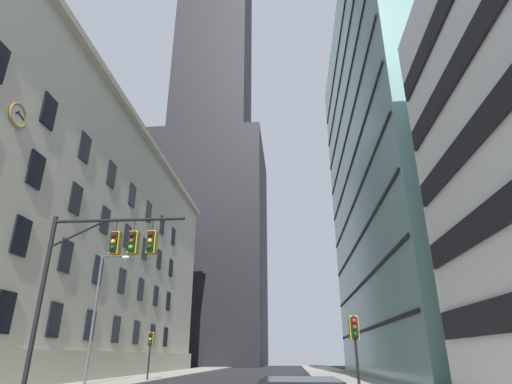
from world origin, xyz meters
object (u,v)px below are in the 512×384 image
object	(u,v)px
traffic_light_near_right	(354,332)
traffic_light_far_left	(151,342)
traffic_signal_mast	(105,260)
street_lamppost	(99,305)

from	to	relation	value
traffic_light_near_right	traffic_light_far_left	size ratio (longest dim) A/B	0.98
traffic_signal_mast	street_lamppost	xyz separation A→B (m)	(-4.84, 10.34, -0.70)
traffic_light_far_left	street_lamppost	size ratio (longest dim) A/B	0.41
traffic_signal_mast	traffic_light_far_left	size ratio (longest dim) A/B	2.25
traffic_light_near_right	street_lamppost	xyz separation A→B (m)	(-15.81, 8.25, 2.27)
traffic_signal_mast	traffic_light_far_left	distance (m)	16.31
traffic_light_near_right	street_lamppost	size ratio (longest dim) A/B	0.40
traffic_light_near_right	street_lamppost	world-z (taller)	street_lamppost
traffic_light_near_right	traffic_light_far_left	bearing A→B (deg)	135.16
traffic_light_near_right	traffic_light_far_left	distance (m)	19.44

